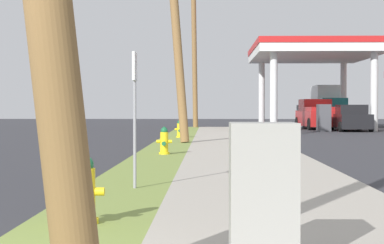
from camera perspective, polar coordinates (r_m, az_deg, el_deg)
fire_hydrant_nearest at (r=7.28m, az=-9.20°, el=-6.11°), size 0.42×0.38×0.74m
fire_hydrant_second at (r=17.95m, az=-2.41°, el=-1.75°), size 0.42×0.38×0.74m
fire_hydrant_third at (r=28.24m, az=-1.08°, el=-0.68°), size 0.42×0.37×0.74m
utility_pole_midground at (r=24.64m, az=-1.49°, el=9.46°), size 1.49×1.65×9.42m
utility_pole_background at (r=43.23m, az=0.20°, el=6.27°), size 0.51×1.69×9.97m
utility_cabinet at (r=5.42m, az=6.10°, el=-6.49°), size 0.59×0.63×1.13m
street_sign_post at (r=10.35m, az=-4.96°, el=2.67°), size 0.05×0.36×2.12m
car_black_by_near_pump at (r=40.86m, az=13.51°, el=0.25°), size 2.07×4.56×1.57m
truck_teal_at_forecourt at (r=51.65m, az=11.64°, el=1.30°), size 2.26×6.44×3.11m
truck_red_on_apron at (r=44.23m, az=10.76°, el=0.59°), size 2.35×5.48×1.97m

